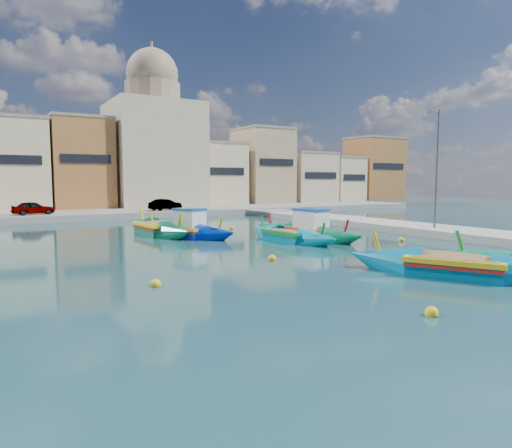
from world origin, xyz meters
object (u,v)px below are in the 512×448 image
object	(u,v)px
luzzu_green	(159,230)
luzzu_cyan_mid	(290,237)
luzzu_blue_cabin	(185,232)
luzzu_turquoise_cabin	(305,233)
luzzu_cyan_south	(456,269)
quay_street_lamp	(436,168)
church_block	(154,140)

from	to	relation	value
luzzu_green	luzzu_cyan_mid	bearing A→B (deg)	-52.03
luzzu_cyan_mid	luzzu_blue_cabin	bearing A→B (deg)	134.28
luzzu_turquoise_cabin	luzzu_cyan_south	size ratio (longest dim) A/B	1.09
luzzu_cyan_mid	quay_street_lamp	bearing A→B (deg)	-14.63
luzzu_cyan_mid	luzzu_green	size ratio (longest dim) A/B	0.89
luzzu_blue_cabin	church_block	bearing A→B (deg)	75.60
quay_street_lamp	luzzu_blue_cabin	xyz separation A→B (m)	(-14.30, 7.31, -3.99)
luzzu_blue_cabin	luzzu_cyan_south	size ratio (longest dim) A/B	0.94
luzzu_green	luzzu_cyan_south	xyz separation A→B (m)	(5.14, -18.44, -0.02)
church_block	luzzu_cyan_mid	bearing A→B (deg)	-93.95
luzzu_blue_cabin	luzzu_green	xyz separation A→B (m)	(-0.87, 2.31, -0.05)
quay_street_lamp	luzzu_turquoise_cabin	distance (m)	9.57
luzzu_cyan_south	luzzu_blue_cabin	bearing A→B (deg)	104.83
church_block	luzzu_blue_cabin	xyz separation A→B (m)	(-6.85, -26.69, -8.07)
luzzu_turquoise_cabin	luzzu_cyan_mid	distance (m)	1.50
church_block	luzzu_turquoise_cabin	size ratio (longest dim) A/B	2.09
quay_street_lamp	church_block	bearing A→B (deg)	102.35
luzzu_turquoise_cabin	luzzu_blue_cabin	world-z (taller)	luzzu_turquoise_cabin
church_block	luzzu_blue_cabin	world-z (taller)	church_block
luzzu_cyan_south	luzzu_cyan_mid	bearing A→B (deg)	87.94
church_block	luzzu_cyan_mid	size ratio (longest dim) A/B	2.41
quay_street_lamp	luzzu_cyan_south	size ratio (longest dim) A/B	0.95
luzzu_cyan_mid	luzzu_cyan_south	distance (m)	11.34
church_block	luzzu_cyan_mid	distance (m)	32.60
luzzu_cyan_mid	church_block	bearing A→B (deg)	86.05
church_block	quay_street_lamp	xyz separation A→B (m)	(7.44, -34.00, -4.07)
quay_street_lamp	luzzu_cyan_mid	size ratio (longest dim) A/B	1.01
luzzu_green	luzzu_cyan_south	distance (m)	19.14
church_block	luzzu_cyan_south	distance (m)	43.66
luzzu_blue_cabin	luzzu_cyan_south	distance (m)	16.68
quay_street_lamp	luzzu_cyan_south	distance (m)	13.96
church_block	luzzu_green	xyz separation A→B (m)	(-7.72, -24.38, -8.11)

